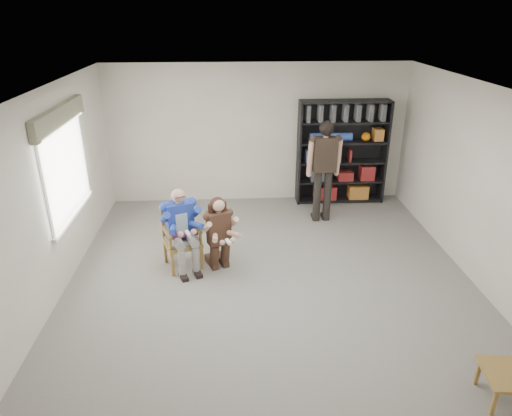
{
  "coord_description": "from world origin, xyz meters",
  "views": [
    {
      "loc": [
        -0.56,
        -5.5,
        3.74
      ],
      "look_at": [
        -0.2,
        0.6,
        1.05
      ],
      "focal_mm": 32.0,
      "sensor_mm": 36.0,
      "label": 1
    }
  ],
  "objects_px": {
    "standing_man": "(324,173)",
    "kneeling_woman": "(220,235)",
    "side_table": "(507,386)",
    "seated_man": "(181,229)",
    "bookshelf": "(342,153)",
    "armchair": "(182,238)"
  },
  "relations": [
    {
      "from": "kneeling_woman",
      "to": "standing_man",
      "type": "height_order",
      "value": "standing_man"
    },
    {
      "from": "kneeling_woman",
      "to": "armchair",
      "type": "bearing_deg",
      "value": 147.06
    },
    {
      "from": "side_table",
      "to": "bookshelf",
      "type": "bearing_deg",
      "value": 95.53
    },
    {
      "from": "armchair",
      "to": "bookshelf",
      "type": "bearing_deg",
      "value": 18.3
    },
    {
      "from": "armchair",
      "to": "seated_man",
      "type": "distance_m",
      "value": 0.15
    },
    {
      "from": "standing_man",
      "to": "armchair",
      "type": "bearing_deg",
      "value": -152.11
    },
    {
      "from": "standing_man",
      "to": "kneeling_woman",
      "type": "bearing_deg",
      "value": -142.79
    },
    {
      "from": "kneeling_woman",
      "to": "side_table",
      "type": "xyz_separation_m",
      "value": [
        2.97,
        -2.77,
        -0.42
      ]
    },
    {
      "from": "armchair",
      "to": "seated_man",
      "type": "relative_size",
      "value": 0.77
    },
    {
      "from": "armchair",
      "to": "side_table",
      "type": "distance_m",
      "value": 4.59
    },
    {
      "from": "seated_man",
      "to": "side_table",
      "type": "height_order",
      "value": "seated_man"
    },
    {
      "from": "seated_man",
      "to": "standing_man",
      "type": "relative_size",
      "value": 0.68
    },
    {
      "from": "armchair",
      "to": "seated_man",
      "type": "xyz_separation_m",
      "value": [
        0.0,
        0.0,
        0.15
      ]
    },
    {
      "from": "kneeling_woman",
      "to": "side_table",
      "type": "relative_size",
      "value": 2.3
    },
    {
      "from": "seated_man",
      "to": "bookshelf",
      "type": "xyz_separation_m",
      "value": [
        3.03,
        2.5,
        0.4
      ]
    },
    {
      "from": "armchair",
      "to": "standing_man",
      "type": "bearing_deg",
      "value": 11.11
    },
    {
      "from": "side_table",
      "to": "kneeling_woman",
      "type": "bearing_deg",
      "value": 136.96
    },
    {
      "from": "seated_man",
      "to": "standing_man",
      "type": "bearing_deg",
      "value": 11.11
    },
    {
      "from": "seated_man",
      "to": "standing_man",
      "type": "height_order",
      "value": "standing_man"
    },
    {
      "from": "seated_man",
      "to": "kneeling_woman",
      "type": "height_order",
      "value": "seated_man"
    },
    {
      "from": "seated_man",
      "to": "bookshelf",
      "type": "distance_m",
      "value": 3.95
    },
    {
      "from": "bookshelf",
      "to": "side_table",
      "type": "height_order",
      "value": "bookshelf"
    }
  ]
}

